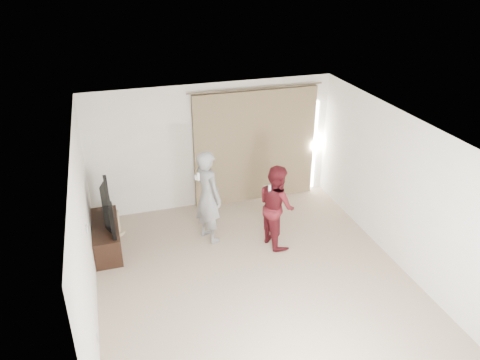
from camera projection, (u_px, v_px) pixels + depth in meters
name	position (u px, v px, depth m)	size (l,w,h in m)	color
floor	(255.00, 280.00, 7.71)	(5.50, 5.50, 0.00)	tan
wall_back	(212.00, 146.00, 9.48)	(5.00, 0.04, 2.60)	white
wall_left	(85.00, 238.00, 6.48)	(0.04, 5.50, 2.60)	white
ceiling	(257.00, 131.00, 6.55)	(5.00, 5.50, 0.01)	white
curtain	(256.00, 147.00, 9.71)	(2.80, 0.11, 2.46)	#8B7B55
tv_console	(107.00, 236.00, 8.40)	(0.46, 1.32, 0.51)	black
tv	(102.00, 207.00, 8.14)	(1.19, 0.16, 0.68)	black
scratching_post	(115.00, 225.00, 8.88)	(0.35, 0.35, 0.47)	tan
person_man	(208.00, 196.00, 8.42)	(0.65, 0.76, 1.78)	gray
person_woman	(276.00, 206.00, 8.35)	(0.70, 0.84, 1.56)	#4F1219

